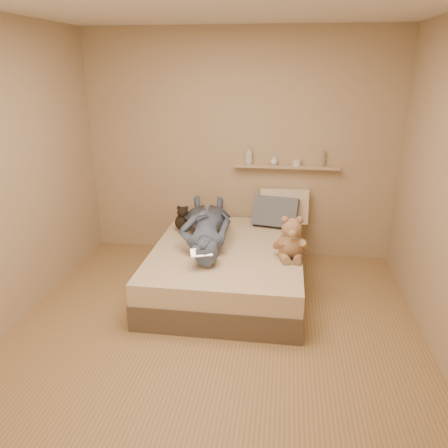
# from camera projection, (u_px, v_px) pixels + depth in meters

# --- Properties ---
(room) EXTENTS (3.80, 3.80, 3.80)m
(room) POSITION_uv_depth(u_px,v_px,m) (212.00, 191.00, 3.28)
(room) COLOR #9D7E51
(room) RESTS_ON ground
(bed) EXTENTS (1.50, 1.90, 0.45)m
(bed) POSITION_uv_depth(u_px,v_px,m) (228.00, 267.00, 4.52)
(bed) COLOR brown
(bed) RESTS_ON floor
(game_console) EXTENTS (0.21, 0.14, 0.07)m
(game_console) POSITION_uv_depth(u_px,v_px,m) (201.00, 253.00, 3.88)
(game_console) COLOR silver
(game_console) RESTS_ON bed
(teddy_bear) EXTENTS (0.35, 0.34, 0.43)m
(teddy_bear) POSITION_uv_depth(u_px,v_px,m) (291.00, 241.00, 4.13)
(teddy_bear) COLOR #8D6E4D
(teddy_bear) RESTS_ON bed
(dark_plush) EXTENTS (0.19, 0.19, 0.29)m
(dark_plush) POSITION_uv_depth(u_px,v_px,m) (183.00, 220.00, 4.85)
(dark_plush) COLOR black
(dark_plush) RESTS_ON bed
(pillow_cream) EXTENTS (0.56, 0.27, 0.42)m
(pillow_cream) POSITION_uv_depth(u_px,v_px,m) (284.00, 206.00, 5.07)
(pillow_cream) COLOR beige
(pillow_cream) RESTS_ON bed
(pillow_grey) EXTENTS (0.54, 0.35, 0.37)m
(pillow_grey) POSITION_uv_depth(u_px,v_px,m) (276.00, 212.00, 4.96)
(pillow_grey) COLOR slate
(pillow_grey) RESTS_ON bed
(person) EXTENTS (0.76, 1.54, 0.35)m
(person) POSITION_uv_depth(u_px,v_px,m) (206.00, 225.00, 4.54)
(person) COLOR #4B5876
(person) RESTS_ON bed
(wall_shelf) EXTENTS (1.20, 0.12, 0.03)m
(wall_shelf) POSITION_uv_depth(u_px,v_px,m) (286.00, 167.00, 4.99)
(wall_shelf) COLOR tan
(wall_shelf) RESTS_ON wall_back
(shelf_bottles) EXTENTS (0.91, 0.11, 0.22)m
(shelf_bottles) POSITION_uv_depth(u_px,v_px,m) (269.00, 158.00, 4.98)
(shelf_bottles) COLOR silver
(shelf_bottles) RESTS_ON wall_shelf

